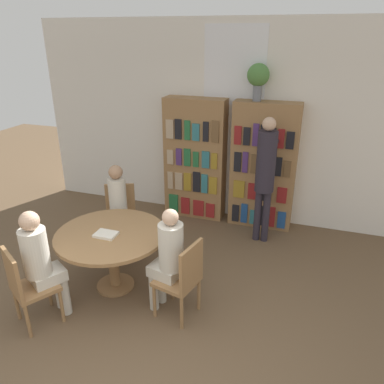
{
  "coord_description": "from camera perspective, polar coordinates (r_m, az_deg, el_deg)",
  "views": [
    {
      "loc": [
        1.21,
        -1.84,
        2.79
      ],
      "look_at": [
        -0.09,
        2.01,
        1.05
      ],
      "focal_mm": 35.0,
      "sensor_mm": 36.0,
      "label": 1
    }
  ],
  "objects": [
    {
      "name": "flower_vase",
      "position": [
        5.42,
        10.06,
        16.91
      ],
      "size": [
        0.31,
        0.31,
        0.51
      ],
      "color": "slate",
      "rests_on": "bookshelf_right"
    },
    {
      "name": "chair_near_camera",
      "position": [
        4.15,
        -23.92,
        -12.74
      ],
      "size": [
        0.55,
        0.55,
        0.88
      ],
      "rotation": [
        0.0,
        0.0,
        -0.54
      ],
      "color": "olive",
      "rests_on": "ground_plane"
    },
    {
      "name": "open_book_on_table",
      "position": [
        4.26,
        -12.99,
        -6.32
      ],
      "size": [
        0.24,
        0.18,
        0.03
      ],
      "color": "silver",
      "rests_on": "reading_table"
    },
    {
      "name": "librarian_standing",
      "position": [
        5.15,
        11.15,
        3.35
      ],
      "size": [
        0.26,
        0.53,
        1.79
      ],
      "color": "#28232D",
      "rests_on": "ground_plane"
    },
    {
      "name": "seated_reader_right",
      "position": [
        3.89,
        -3.72,
        -9.65
      ],
      "size": [
        0.39,
        0.32,
        1.22
      ],
      "rotation": [
        0.0,
        0.0,
        1.35
      ],
      "color": "beige",
      "rests_on": "ground_plane"
    },
    {
      "name": "bookshelf_left",
      "position": [
        5.9,
        0.47,
        4.97
      ],
      "size": [
        0.95,
        0.34,
        1.9
      ],
      "color": "olive",
      "rests_on": "ground_plane"
    },
    {
      "name": "seated_reader_back",
      "position": [
        4.07,
        -22.01,
        -9.48
      ],
      "size": [
        0.39,
        0.41,
        1.25
      ],
      "rotation": [
        0.0,
        0.0,
        -0.54
      ],
      "color": "beige",
      "rests_on": "ground_plane"
    },
    {
      "name": "seated_reader_left",
      "position": [
        5.0,
        -11.22,
        -2.12
      ],
      "size": [
        0.34,
        0.38,
        1.24
      ],
      "rotation": [
        0.0,
        0.0,
        -2.74
      ],
      "color": "beige",
      "rests_on": "ground_plane"
    },
    {
      "name": "chair_far_side",
      "position": [
        3.91,
        -1.4,
        -12.81
      ],
      "size": [
        0.48,
        0.48,
        0.88
      ],
      "rotation": [
        0.0,
        0.0,
        1.35
      ],
      "color": "olive",
      "rests_on": "ground_plane"
    },
    {
      "name": "reading_table",
      "position": [
        4.36,
        -12.17,
        -7.43
      ],
      "size": [
        1.24,
        1.24,
        0.72
      ],
      "color": "olive",
      "rests_on": "ground_plane"
    },
    {
      "name": "chair_left_side",
      "position": [
        5.25,
        -10.85,
        -3.21
      ],
      "size": [
        0.53,
        0.53,
        0.88
      ],
      "rotation": [
        0.0,
        0.0,
        -2.74
      ],
      "color": "olive",
      "rests_on": "ground_plane"
    },
    {
      "name": "bookshelf_right",
      "position": [
        5.67,
        10.79,
        3.82
      ],
      "size": [
        0.95,
        0.34,
        1.9
      ],
      "color": "olive",
      "rests_on": "ground_plane"
    },
    {
      "name": "wall_back",
      "position": [
        5.79,
        6.21,
        10.25
      ],
      "size": [
        6.4,
        0.07,
        3.0
      ],
      "color": "silver",
      "rests_on": "ground_plane"
    }
  ]
}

